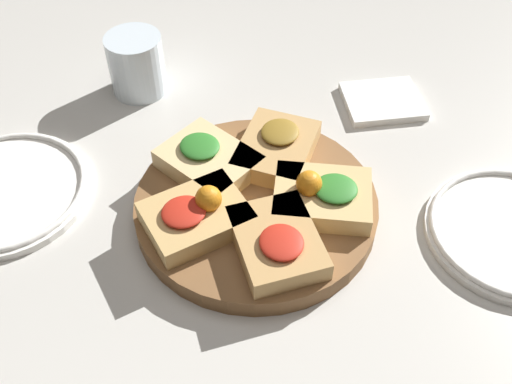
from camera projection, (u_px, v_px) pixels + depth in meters
The scene contains 10 objects.
ground_plane at pixel (256, 213), 0.76m from camera, with size 3.00×3.00×0.00m, color beige.
serving_board at pixel (256, 206), 0.75m from camera, with size 0.30×0.30×0.03m, color brown.
focaccia_slice_0 at pixel (197, 215), 0.70m from camera, with size 0.14×0.12×0.05m.
focaccia_slice_1 at pixel (277, 242), 0.67m from camera, with size 0.10×0.13×0.04m.
focaccia_slice_2 at pixel (322, 195), 0.72m from camera, with size 0.14×0.12×0.05m.
focaccia_slice_3 at pixel (277, 148), 0.78m from camera, with size 0.14×0.15×0.04m.
focaccia_slice_4 at pixel (208, 160), 0.76m from camera, with size 0.14×0.15×0.04m.
plate_right at pixel (4, 191), 0.77m from camera, with size 0.22×0.22×0.02m.
water_glass at pixel (137, 64), 0.89m from camera, with size 0.08×0.08×0.09m, color silver.
napkin_stack at pixel (383, 101), 0.90m from camera, with size 0.11×0.10×0.01m, color white.
Camera 1 is at (0.09, 0.48, 0.57)m, focal length 42.00 mm.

